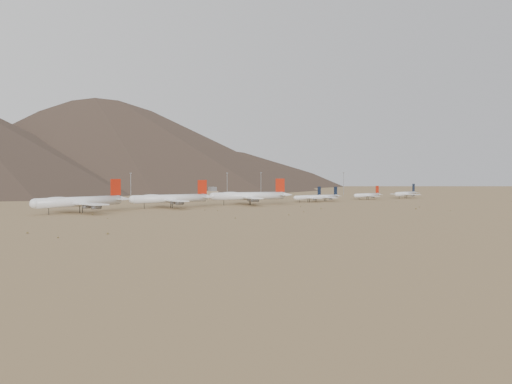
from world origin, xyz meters
TOP-DOWN VIEW (x-y plane):
  - ground at (0.00, 0.00)m, footprint 3000.00×3000.00m
  - widebody_west at (-133.91, 25.26)m, footprint 72.97×57.23m
  - widebody_centre at (-62.28, 34.12)m, footprint 68.96×53.34m
  - widebody_east at (6.87, 29.85)m, footprint 68.05×54.25m
  - narrowbody_a at (72.43, 29.92)m, footprint 40.28×29.26m
  - narrowbody_b at (91.92, 29.33)m, footprint 39.22×28.27m
  - narrowbody_c at (147.11, 28.48)m, footprint 39.12×27.99m
  - narrowbody_d at (196.05, 21.79)m, footprint 42.86×31.28m
  - control_tower at (30.00, 120.00)m, footprint 8.00×8.00m
  - mast_west at (-49.71, 130.02)m, footprint 2.00×0.60m
  - mast_centre at (43.79, 115.30)m, footprint 2.00×0.60m
  - mast_east at (110.81, 148.63)m, footprint 2.00×0.60m
  - mast_far_east at (204.62, 116.07)m, footprint 2.00×0.60m
  - desert_scrub at (-28.36, -65.92)m, footprint 421.10×176.57m

SIDE VIEW (x-z plane):
  - ground at x=0.00m, z-range 0.00..0.00m
  - desert_scrub at x=-28.36m, z-range -0.09..0.74m
  - narrowbody_c at x=147.11m, z-range -2.26..10.64m
  - narrowbody_b at x=91.92m, z-range -2.27..10.67m
  - narrowbody_a at x=72.43m, z-range -2.34..11.00m
  - narrowbody_d at x=196.05m, z-range -2.50..11.75m
  - control_tower at x=30.00m, z-range -0.68..11.32m
  - widebody_centre at x=-62.28m, z-range -3.18..17.32m
  - widebody_east at x=6.87m, z-range -3.27..17.80m
  - widebody_west at x=-133.91m, z-range -3.41..18.54m
  - mast_west at x=-49.71m, z-range 1.35..27.05m
  - mast_centre at x=43.79m, z-range 1.35..27.05m
  - mast_east at x=110.81m, z-range 1.35..27.05m
  - mast_far_east at x=204.62m, z-range 1.35..27.05m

